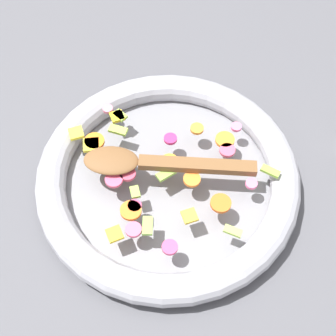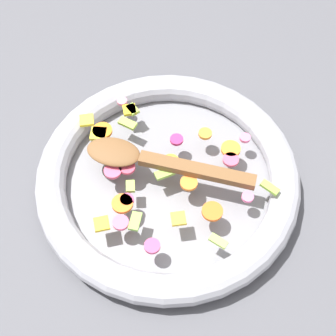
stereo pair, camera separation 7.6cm
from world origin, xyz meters
The scene contains 4 objects.
ground_plane centered at (0.00, 0.00, 0.00)m, with size 4.00×4.00×0.00m, color #4C4C51.
skillet centered at (0.00, 0.00, 0.02)m, with size 0.44×0.44×0.05m.
chopped_vegetables centered at (-0.01, 0.02, 0.05)m, with size 0.27×0.37×0.01m.
wooden_spoon centered at (0.00, 0.03, 0.06)m, with size 0.09×0.28×0.01m.
Camera 2 is at (-0.37, -0.17, 0.70)m, focal length 50.00 mm.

